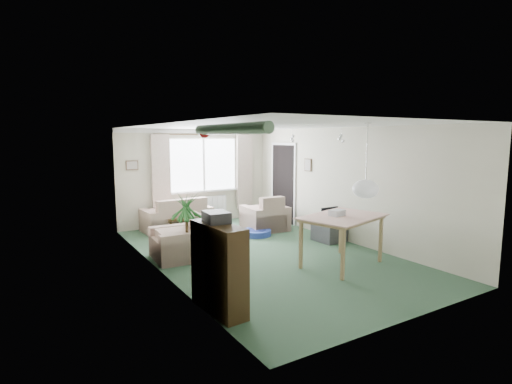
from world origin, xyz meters
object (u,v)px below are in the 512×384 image
bookshelf (219,268)px  houseplant (187,228)px  coffee_table (187,225)px  dining_table (342,241)px  tv_cube (329,229)px  armchair_left (178,237)px  pet_bed (256,233)px  armchair_corner (265,213)px  sofa (177,214)px

bookshelf → houseplant: bearing=74.6°
coffee_table → dining_table: (1.41, -3.60, 0.23)m
tv_cube → houseplant: bearing=175.3°
armchair_left → pet_bed: size_ratio=1.38×
coffee_table → dining_table: 3.87m
armchair_left → tv_cube: armchair_left is taller
armchair_corner → armchair_left: (-2.58, -1.12, -0.02)m
houseplant → dining_table: (2.23, -1.50, -0.19)m
armchair_corner → dining_table: 2.96m
coffee_table → houseplant: (-0.81, -2.10, 0.43)m
coffee_table → bookshelf: size_ratio=0.75×
sofa → tv_cube: 3.59m
dining_table → pet_bed: 2.59m
sofa → bookshelf: 4.72m
bookshelf → houseplant: size_ratio=0.91×
armchair_corner → dining_table: dining_table is taller
tv_cube → pet_bed: (-1.09, 1.20, -0.20)m
sofa → armchair_corner: 2.10m
dining_table → houseplant: bearing=146.0°
sofa → coffee_table: (0.08, -0.42, -0.20)m
armchair_left → pet_bed: 2.26m
bookshelf → dining_table: bearing=7.6°
houseplant → tv_cube: 3.17m
armchair_corner → coffee_table: size_ratio=1.11×
houseplant → dining_table: 2.69m
dining_table → armchair_left: bearing=141.3°
coffee_table → tv_cube: (2.34, -2.24, 0.08)m
coffee_table → tv_cube: size_ratio=1.44×
bookshelf → dining_table: 2.68m
armchair_corner → armchair_left: bearing=27.1°
armchair_left → dining_table: (2.28, -1.82, 0.02)m
coffee_table → tv_cube: 3.24m
sofa → bookshelf: size_ratio=1.39×
sofa → houseplant: houseplant is taller
armchair_left → houseplant: size_ratio=0.73×
bookshelf → dining_table: (2.62, 0.57, -0.14)m
sofa → pet_bed: 2.00m
armchair_corner → pet_bed: 0.70m
armchair_corner → houseplant: (-2.53, -1.44, 0.20)m
houseplant → pet_bed: size_ratio=1.90×
bookshelf → pet_bed: (2.45, 3.13, -0.50)m
houseplant → armchair_corner: bearing=29.6°
coffee_table → sofa: bearing=101.2°
sofa → tv_cube: (2.42, -2.65, -0.13)m
dining_table → tv_cube: dining_table is taller
armchair_corner → tv_cube: 1.70m
armchair_corner → houseplant: 2.92m
armchair_left → dining_table: 2.92m
armchair_corner → coffee_table: (-1.72, 0.66, -0.23)m
armchair_corner → tv_cube: (0.62, -1.58, -0.15)m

